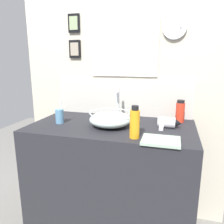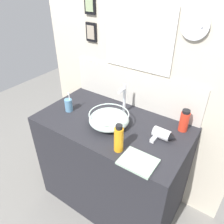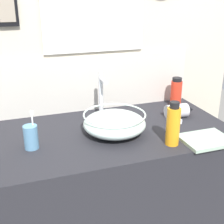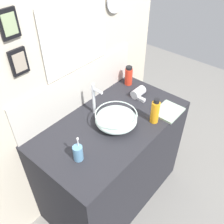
# 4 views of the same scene
# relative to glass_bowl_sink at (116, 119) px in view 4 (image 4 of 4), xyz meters

# --- Properties ---
(ground_plane) EXTENTS (6.00, 6.00, 0.00)m
(ground_plane) POSITION_rel_glass_bowl_sink_xyz_m (-0.00, 0.04, -0.97)
(ground_plane) COLOR gray
(vanity_counter) EXTENTS (1.21, 0.67, 0.91)m
(vanity_counter) POSITION_rel_glass_bowl_sink_xyz_m (-0.00, 0.04, -0.51)
(vanity_counter) COLOR #232328
(vanity_counter) RESTS_ON ground
(back_panel) EXTENTS (1.83, 0.09, 2.50)m
(back_panel) POSITION_rel_glass_bowl_sink_xyz_m (-0.00, 0.40, 0.28)
(back_panel) COLOR beige
(back_panel) RESTS_ON ground
(glass_bowl_sink) EXTENTS (0.31, 0.31, 0.11)m
(glass_bowl_sink) POSITION_rel_glass_bowl_sink_xyz_m (0.00, 0.00, 0.00)
(glass_bowl_sink) COLOR silver
(glass_bowl_sink) RESTS_ON vanity_counter
(faucet) EXTENTS (0.02, 0.10, 0.26)m
(faucet) POSITION_rel_glass_bowl_sink_xyz_m (-0.00, 0.21, 0.09)
(faucet) COLOR silver
(faucet) RESTS_ON vanity_counter
(hair_drier) EXTENTS (0.17, 0.13, 0.08)m
(hair_drier) POSITION_rel_glass_bowl_sink_xyz_m (0.41, 0.08, -0.02)
(hair_drier) COLOR silver
(hair_drier) RESTS_ON vanity_counter
(toothbrush_cup) EXTENTS (0.06, 0.06, 0.18)m
(toothbrush_cup) POSITION_rel_glass_bowl_sink_xyz_m (-0.40, -0.02, -0.00)
(toothbrush_cup) COLOR #598CB2
(toothbrush_cup) RESTS_ON vanity_counter
(soap_dispenser) EXTENTS (0.06, 0.06, 0.21)m
(soap_dispenser) POSITION_rel_glass_bowl_sink_xyz_m (0.21, -0.19, 0.04)
(soap_dispenser) COLOR orange
(soap_dispenser) RESTS_ON vanity_counter
(shampoo_bottle) EXTENTS (0.07, 0.07, 0.18)m
(shampoo_bottle) POSITION_rel_glass_bowl_sink_xyz_m (0.49, 0.26, 0.03)
(shampoo_bottle) COLOR red
(shampoo_bottle) RESTS_ON vanity_counter
(hand_towel) EXTENTS (0.22, 0.18, 0.02)m
(hand_towel) POSITION_rel_glass_bowl_sink_xyz_m (0.37, -0.22, -0.05)
(hand_towel) COLOR #99B29E
(hand_towel) RESTS_ON vanity_counter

